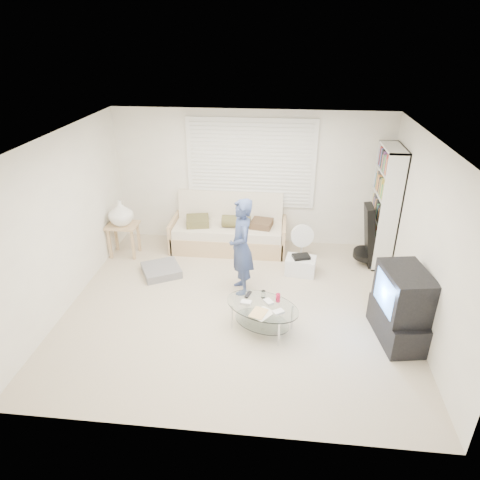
# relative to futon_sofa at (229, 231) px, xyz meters

# --- Properties ---
(ground) EXTENTS (5.00, 5.00, 0.00)m
(ground) POSITION_rel_futon_sofa_xyz_m (0.37, -1.87, -0.34)
(ground) COLOR beige
(ground) RESTS_ON ground
(room_shell) EXTENTS (5.02, 4.52, 2.51)m
(room_shell) POSITION_rel_futon_sofa_xyz_m (0.37, -1.40, 1.29)
(room_shell) COLOR white
(room_shell) RESTS_ON ground
(window_blinds) EXTENTS (2.32, 0.08, 1.62)m
(window_blinds) POSITION_rel_futon_sofa_xyz_m (0.37, 0.33, 1.21)
(window_blinds) COLOR silver
(window_blinds) RESTS_ON ground
(futon_sofa) EXTENTS (2.11, 0.85, 1.03)m
(futon_sofa) POSITION_rel_futon_sofa_xyz_m (0.00, 0.00, 0.00)
(futon_sofa) COLOR tan
(futon_sofa) RESTS_ON ground
(grey_floor_pillow) EXTENTS (0.80, 0.80, 0.13)m
(grey_floor_pillow) POSITION_rel_futon_sofa_xyz_m (-1.02, -1.08, -0.27)
(grey_floor_pillow) COLOR slate
(grey_floor_pillow) RESTS_ON ground
(side_table) EXTENTS (0.53, 0.43, 1.06)m
(side_table) POSITION_rel_futon_sofa_xyz_m (-1.85, -0.48, 0.45)
(side_table) COLOR tan
(side_table) RESTS_ON ground
(bookshelf) EXTENTS (0.32, 0.86, 2.05)m
(bookshelf) POSITION_rel_futon_sofa_xyz_m (2.69, -0.19, 0.69)
(bookshelf) COLOR white
(bookshelf) RESTS_ON ground
(guitar_case) EXTENTS (0.39, 0.40, 1.09)m
(guitar_case) POSITION_rel_futon_sofa_xyz_m (2.47, -0.39, 0.15)
(guitar_case) COLOR black
(guitar_case) RESTS_ON ground
(floor_fan) EXTENTS (0.43, 0.28, 0.69)m
(floor_fan) POSITION_rel_futon_sofa_xyz_m (1.35, -0.32, 0.06)
(floor_fan) COLOR white
(floor_fan) RESTS_ON ground
(storage_bin) EXTENTS (0.54, 0.41, 0.34)m
(storage_bin) POSITION_rel_futon_sofa_xyz_m (1.32, -0.82, -0.18)
(storage_bin) COLOR white
(storage_bin) RESTS_ON ground
(tv_unit) EXTENTS (0.65, 1.01, 1.02)m
(tv_unit) POSITION_rel_futon_sofa_xyz_m (2.57, -2.36, 0.16)
(tv_unit) COLOR black
(tv_unit) RESTS_ON ground
(coffee_table) EXTENTS (1.22, 1.03, 0.51)m
(coffee_table) POSITION_rel_futon_sofa_xyz_m (0.77, -2.37, -0.02)
(coffee_table) COLOR silver
(coffee_table) RESTS_ON ground
(standing_person) EXTENTS (0.52, 0.64, 1.54)m
(standing_person) POSITION_rel_futon_sofa_xyz_m (0.38, -1.44, 0.43)
(standing_person) COLOR #2E4F6C
(standing_person) RESTS_ON ground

